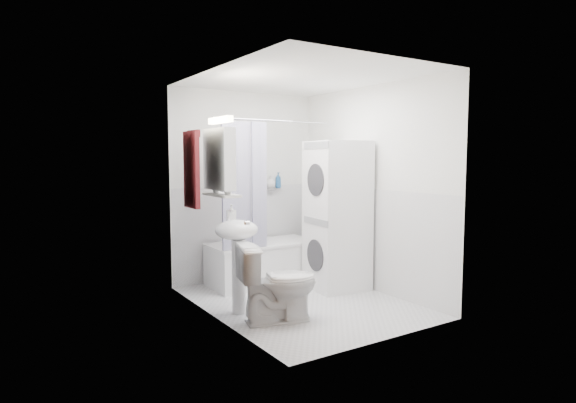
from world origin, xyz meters
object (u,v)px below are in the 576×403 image
sink (237,244)px  washer_dryer (337,215)px  bathtub (263,261)px  toilet (278,283)px

sink → washer_dryer: bearing=8.4°
bathtub → washer_dryer: (0.64, -0.68, 0.60)m
sink → washer_dryer: (1.43, 0.21, 0.18)m
bathtub → washer_dryer: bearing=-46.7°
sink → washer_dryer: 1.46m
bathtub → toilet: (-0.58, -1.31, 0.09)m
bathtub → sink: (-0.80, -0.89, 0.42)m
washer_dryer → bathtub: bearing=140.1°
bathtub → toilet: bearing=-113.8°
washer_dryer → toilet: size_ratio=2.32×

